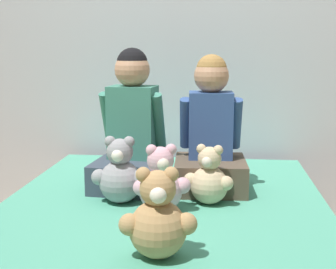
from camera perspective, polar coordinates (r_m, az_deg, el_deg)
wall_behind_bed at (r=3.03m, az=1.81°, el=13.06°), size 8.00×0.06×2.50m
bed at (r=2.17m, az=-0.65°, el=-14.12°), size 1.47×1.87×0.43m
child_on_left at (r=2.33m, az=-4.44°, el=0.27°), size 0.37×0.42×0.69m
child_on_right at (r=2.29m, az=5.21°, el=-0.30°), size 0.36×0.36×0.66m
teddy_bear_held_by_left_child at (r=2.11m, az=-5.86°, el=-4.92°), size 0.25×0.19×0.30m
teddy_bear_held_by_right_child at (r=2.09m, az=5.03°, el=-5.43°), size 0.22×0.17×0.27m
teddy_bear_between_children at (r=1.98m, az=-0.80°, el=-6.02°), size 0.24×0.18×0.29m
teddy_bear_at_foot_of_bed at (r=1.56m, az=-1.23°, el=-10.37°), size 0.26×0.19×0.31m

